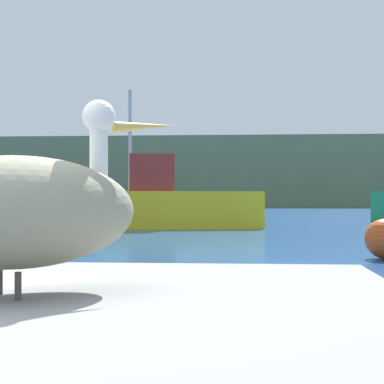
{
  "coord_description": "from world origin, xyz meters",
  "views": [
    {
      "loc": [
        1.86,
        -2.68,
        1.17
      ],
      "look_at": [
        0.47,
        15.4,
        1.29
      ],
      "focal_mm": 59.74,
      "sensor_mm": 36.0,
      "label": 1
    }
  ],
  "objects": [
    {
      "name": "hillside_backdrop",
      "position": [
        0.0,
        74.38,
        3.87
      ],
      "size": [
        140.0,
        17.24,
        7.75
      ],
      "primitive_type": "cube",
      "color": "#6B7A51",
      "rests_on": "ground"
    },
    {
      "name": "fishing_boat_yellow",
      "position": [
        -0.58,
        20.58,
        0.92
      ],
      "size": [
        6.22,
        2.88,
        5.04
      ],
      "rotation": [
        0.0,
        0.0,
        3.3
      ],
      "color": "yellow",
      "rests_on": "ground"
    },
    {
      "name": "pier_dock",
      "position": [
        0.86,
        0.16,
        0.36
      ],
      "size": [
        3.58,
        2.93,
        0.72
      ],
      "primitive_type": "cube",
      "color": "gray",
      "rests_on": "ground"
    },
    {
      "name": "pelican",
      "position": [
        0.86,
        0.17,
        1.11
      ],
      "size": [
        1.3,
        1.24,
        0.93
      ],
      "rotation": [
        0.0,
        0.0,
        0.75
      ],
      "color": "gray",
      "rests_on": "pier_dock"
    }
  ]
}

